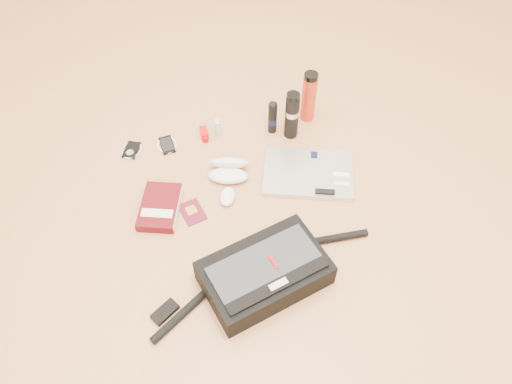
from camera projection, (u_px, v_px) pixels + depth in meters
ground at (255, 216)px, 1.99m from camera, size 4.00×4.00×0.00m
messenger_bag at (264, 273)px, 1.76m from camera, size 0.86×0.37×0.12m
laptop at (309, 174)px, 2.11m from camera, size 0.44×0.37×0.04m
book at (160, 207)px, 1.99m from camera, size 0.21×0.26×0.04m
passport at (192, 212)px, 1.99m from camera, size 0.11×0.13×0.01m
mouse at (227, 197)px, 2.03m from camera, size 0.09×0.11×0.03m
sunglasses_case at (229, 169)px, 2.09m from camera, size 0.20×0.18×0.10m
ipod at (132, 150)px, 2.20m from camera, size 0.11×0.12×0.01m
phone at (167, 145)px, 2.22m from camera, size 0.09×0.11×0.01m
inhaler at (204, 132)px, 2.26m from camera, size 0.03×0.11×0.03m
spray_bottle at (218, 128)px, 2.23m from camera, size 0.03×0.03×0.10m
aerosol_can at (273, 117)px, 2.22m from camera, size 0.05×0.05×0.17m
thermos_black at (292, 115)px, 2.17m from camera, size 0.08×0.08×0.24m
thermos_red at (309, 97)px, 2.24m from camera, size 0.08×0.08×0.25m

